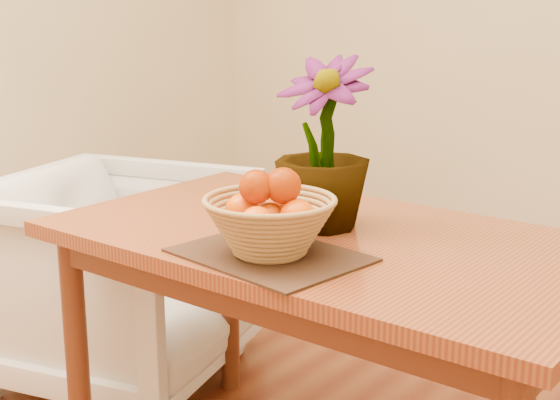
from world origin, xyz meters
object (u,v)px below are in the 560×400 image
Objects in this scene: wicker_basket at (270,228)px; potted_plant at (323,143)px; armchair at (119,267)px; table at (328,267)px.

wicker_basket is 0.31m from potted_plant.
potted_plant is at bearing -112.40° from armchair.
potted_plant reaches higher than wicker_basket.
table is at bearing -114.25° from armchair.
table is 3.22× the size of potted_plant.
armchair is at bearing 171.43° from table.
armchair is (-0.98, 0.38, -0.41)m from wicker_basket.
table is 0.31m from potted_plant.
potted_plant is (-0.05, 0.04, 0.31)m from table.
table is 4.61× the size of wicker_basket.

